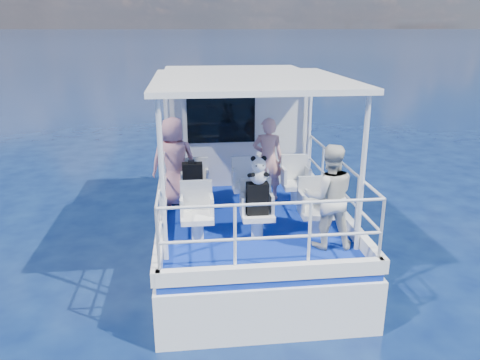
# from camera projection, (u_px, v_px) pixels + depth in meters

# --- Properties ---
(ground) EXTENTS (2000.00, 2000.00, 0.00)m
(ground) POSITION_uv_depth(u_px,v_px,m) (247.00, 255.00, 8.44)
(ground) COLOR #08163E
(ground) RESTS_ON ground
(hull) EXTENTS (3.00, 7.00, 1.60)m
(hull) POSITION_uv_depth(u_px,v_px,m) (241.00, 233.00, 9.39)
(hull) COLOR white
(hull) RESTS_ON ground
(deck) EXTENTS (2.90, 6.90, 0.10)m
(deck) POSITION_uv_depth(u_px,v_px,m) (241.00, 193.00, 9.12)
(deck) COLOR navy
(deck) RESTS_ON hull
(cabin) EXTENTS (2.85, 2.00, 2.20)m
(cabin) POSITION_uv_depth(u_px,v_px,m) (234.00, 122.00, 9.99)
(cabin) COLOR white
(cabin) RESTS_ON deck
(canopy) EXTENTS (3.00, 3.20, 0.08)m
(canopy) POSITION_uv_depth(u_px,v_px,m) (250.00, 80.00, 7.28)
(canopy) COLOR white
(canopy) RESTS_ON cabin
(canopy_posts) EXTENTS (2.77, 2.97, 2.20)m
(canopy_posts) POSITION_uv_depth(u_px,v_px,m) (250.00, 152.00, 7.59)
(canopy_posts) COLOR white
(canopy_posts) RESTS_ON deck
(railings) EXTENTS (2.84, 3.59, 1.00)m
(railings) POSITION_uv_depth(u_px,v_px,m) (252.00, 193.00, 7.47)
(railings) COLOR white
(railings) RESTS_ON deck
(seat_port_fwd) EXTENTS (0.48, 0.46, 0.38)m
(seat_port_fwd) POSITION_uv_depth(u_px,v_px,m) (195.00, 197.00, 8.20)
(seat_port_fwd) COLOR white
(seat_port_fwd) RESTS_ON deck
(seat_center_fwd) EXTENTS (0.48, 0.46, 0.38)m
(seat_center_fwd) POSITION_uv_depth(u_px,v_px,m) (246.00, 195.00, 8.29)
(seat_center_fwd) COLOR white
(seat_center_fwd) RESTS_ON deck
(seat_stbd_fwd) EXTENTS (0.48, 0.46, 0.38)m
(seat_stbd_fwd) POSITION_uv_depth(u_px,v_px,m) (296.00, 193.00, 8.39)
(seat_stbd_fwd) COLOR white
(seat_stbd_fwd) RESTS_ON deck
(seat_port_aft) EXTENTS (0.48, 0.46, 0.38)m
(seat_port_aft) POSITION_uv_depth(u_px,v_px,m) (198.00, 227.00, 6.97)
(seat_port_aft) COLOR white
(seat_port_aft) RESTS_ON deck
(seat_center_aft) EXTENTS (0.48, 0.46, 0.38)m
(seat_center_aft) POSITION_uv_depth(u_px,v_px,m) (257.00, 224.00, 7.07)
(seat_center_aft) COLOR white
(seat_center_aft) RESTS_ON deck
(seat_stbd_aft) EXTENTS (0.48, 0.46, 0.38)m
(seat_stbd_aft) POSITION_uv_depth(u_px,v_px,m) (315.00, 222.00, 7.16)
(seat_stbd_aft) COLOR white
(seat_stbd_aft) RESTS_ON deck
(passenger_port_fwd) EXTENTS (0.61, 0.45, 1.58)m
(passenger_port_fwd) POSITION_uv_depth(u_px,v_px,m) (174.00, 162.00, 8.15)
(passenger_port_fwd) COLOR #D08691
(passenger_port_fwd) RESTS_ON deck
(passenger_stbd_fwd) EXTENTS (0.62, 0.47, 1.51)m
(passenger_stbd_fwd) POSITION_uv_depth(u_px,v_px,m) (268.00, 159.00, 8.46)
(passenger_stbd_fwd) COLOR #DD978F
(passenger_stbd_fwd) RESTS_ON deck
(passenger_stbd_aft) EXTENTS (0.79, 0.64, 1.52)m
(passenger_stbd_aft) POSITION_uv_depth(u_px,v_px,m) (329.00, 197.00, 6.57)
(passenger_stbd_aft) COLOR silver
(passenger_stbd_aft) RESTS_ON deck
(backpack_port) EXTENTS (0.34, 0.19, 0.45)m
(backpack_port) POSITION_uv_depth(u_px,v_px,m) (193.00, 176.00, 7.99)
(backpack_port) COLOR black
(backpack_port) RESTS_ON seat_port_fwd
(backpack_center) EXTENTS (0.32, 0.18, 0.48)m
(backpack_center) POSITION_uv_depth(u_px,v_px,m) (257.00, 199.00, 6.89)
(backpack_center) COLOR black
(backpack_center) RESTS_ON seat_center_aft
(compact_camera) EXTENTS (0.10, 0.06, 0.06)m
(compact_camera) POSITION_uv_depth(u_px,v_px,m) (191.00, 162.00, 7.89)
(compact_camera) COLOR black
(compact_camera) RESTS_ON backpack_port
(panda) EXTENTS (0.27, 0.22, 0.41)m
(panda) POSITION_uv_depth(u_px,v_px,m) (258.00, 170.00, 6.73)
(panda) COLOR white
(panda) RESTS_ON backpack_center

